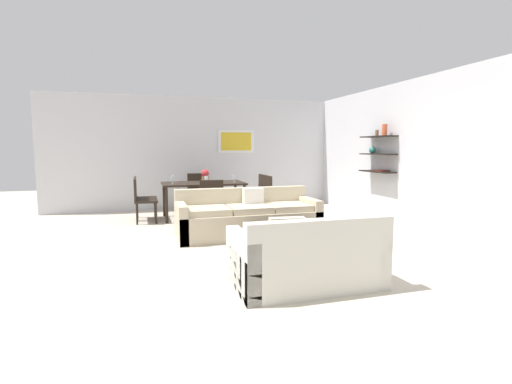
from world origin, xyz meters
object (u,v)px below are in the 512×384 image
loveseat_white (306,258)px  dining_chair_left_near (141,197)px  dining_chair_head (198,190)px  wine_glass_right_near (234,177)px  sofa_beige (248,218)px  dining_chair_left_far (141,195)px  wine_glass_foot (206,178)px  coffee_table (296,240)px  dining_chair_foot (211,199)px  dining_chair_right_far (257,191)px  wine_glass_left_near (172,178)px  dining_table (203,186)px  dining_chair_right_near (263,193)px  centerpiece_vase (205,176)px  decorative_bowl (296,223)px

loveseat_white → dining_chair_left_near: 4.42m
dining_chair_head → wine_glass_right_near: 1.23m
sofa_beige → dining_chair_left_far: bearing=129.6°
dining_chair_left_near → wine_glass_right_near: bearing=2.8°
dining_chair_left_near → wine_glass_right_near: (1.90, 0.09, 0.36)m
loveseat_white → wine_glass_foot: size_ratio=9.22×
coffee_table → dining_chair_foot: 2.40m
dining_chair_right_far → wine_glass_left_near: 1.96m
dining_chair_right_far → dining_table: bearing=-170.6°
dining_chair_left_near → wine_glass_right_near: size_ratio=5.30×
sofa_beige → dining_chair_right_far: 2.23m
dining_chair_right_near → wine_glass_right_near: bearing=171.3°
coffee_table → wine_glass_left_near: 3.39m
loveseat_white → wine_glass_left_near: bearing=104.3°
loveseat_white → dining_chair_head: (-0.42, 5.16, 0.21)m
loveseat_white → dining_table: loveseat_white is taller
dining_chair_left_near → dining_chair_left_far: bearing=90.0°
dining_table → dining_chair_foot: (0.00, -0.87, -0.17)m
dining_chair_left_near → wine_glass_foot: 1.33m
centerpiece_vase → wine_glass_left_near: bearing=-166.7°
dining_chair_right_near → loveseat_white: bearing=-101.5°
wine_glass_right_near → wine_glass_foot: (-0.64, -0.29, 0.00)m
dining_chair_right_near → coffee_table: bearing=-98.8°
dining_chair_right_near → centerpiece_vase: size_ratio=3.25×
dining_chair_right_near → dining_chair_right_far: bearing=90.0°
loveseat_white → dining_chair_head: 5.18m
dining_table → wine_glass_foot: size_ratio=10.17×
wine_glass_foot → dining_chair_left_far: bearing=154.0°
decorative_bowl → centerpiece_vase: bearing=104.2°
wine_glass_right_near → loveseat_white: bearing=-93.0°
coffee_table → centerpiece_vase: (-0.76, 3.15, 0.70)m
sofa_beige → wine_glass_right_near: size_ratio=14.18×
loveseat_white → dining_chair_left_far: (-1.68, 4.50, 0.21)m
dining_chair_right_far → wine_glass_right_near: size_ratio=5.30×
dining_chair_foot → centerpiece_vase: size_ratio=3.25×
loveseat_white → centerpiece_vase: 4.40m
dining_chair_head → centerpiece_vase: bearing=-86.5°
dining_table → centerpiece_vase: size_ratio=6.28×
dining_chair_left_far → dining_chair_foot: 1.66m
dining_table → centerpiece_vase: bearing=44.1°
dining_chair_left_near → sofa_beige: bearing=-44.0°
dining_chair_head → wine_glass_right_near: wine_glass_right_near is taller
coffee_table → dining_chair_head: 4.07m
decorative_bowl → dining_chair_right_near: size_ratio=0.38×
dining_table → wine_glass_right_near: size_ratio=10.26×
dining_chair_left_far → dining_chair_right_far: bearing=0.0°
centerpiece_vase → wine_glass_right_near: bearing=-15.4°
dining_chair_right_near → dining_chair_head: same height
dining_table → dining_chair_foot: bearing=-90.0°
sofa_beige → decorative_bowl: sofa_beige is taller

